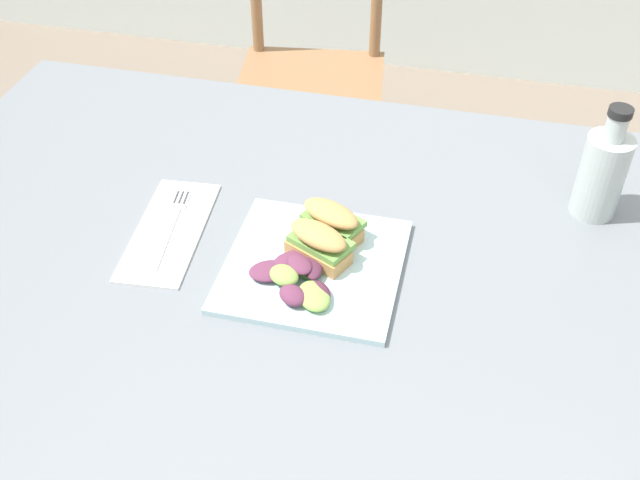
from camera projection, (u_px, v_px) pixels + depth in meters
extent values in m
cube|color=slate|center=(282.00, 277.00, 1.10)|extent=(1.31, 0.99, 0.03)
cube|color=#2D2D33|center=(94.00, 227.00, 1.76)|extent=(0.07, 0.07, 0.71)
cube|color=#2D2D33|center=(616.00, 312.00, 1.55)|extent=(0.07, 0.07, 0.71)
cylinder|color=#8E6642|center=(244.00, 184.00, 2.11)|extent=(0.03, 0.03, 0.43)
cylinder|color=#8E6642|center=(365.00, 192.00, 2.09)|extent=(0.03, 0.03, 0.43)
cylinder|color=#8E6642|center=(262.00, 119.00, 2.37)|extent=(0.03, 0.03, 0.43)
cylinder|color=#8E6642|center=(370.00, 125.00, 2.34)|extent=(0.03, 0.03, 0.43)
cube|color=#8E6642|center=(310.00, 86.00, 2.08)|extent=(0.45, 0.45, 0.02)
cube|color=silver|center=(314.00, 265.00, 1.09)|extent=(0.25, 0.25, 0.01)
cube|color=tan|center=(318.00, 252.00, 1.09)|extent=(0.10, 0.08, 0.02)
cube|color=#6B9E47|center=(321.00, 242.00, 1.08)|extent=(0.10, 0.08, 0.01)
ellipsoid|color=tan|center=(318.00, 235.00, 1.07)|extent=(0.10, 0.08, 0.02)
cube|color=tan|center=(331.00, 231.00, 1.12)|extent=(0.10, 0.08, 0.02)
cube|color=#6B9E47|center=(333.00, 220.00, 1.12)|extent=(0.10, 0.08, 0.01)
ellipsoid|color=tan|center=(331.00, 213.00, 1.10)|extent=(0.10, 0.08, 0.02)
ellipsoid|color=#3D7033|center=(309.00, 268.00, 1.07)|extent=(0.06, 0.06, 0.01)
ellipsoid|color=#602D47|center=(292.00, 260.00, 1.08)|extent=(0.07, 0.06, 0.01)
ellipsoid|color=#4C2338|center=(319.00, 292.00, 1.03)|extent=(0.05, 0.06, 0.02)
ellipsoid|color=#602D47|center=(270.00, 269.00, 1.07)|extent=(0.07, 0.06, 0.01)
ellipsoid|color=#4C2338|center=(313.00, 265.00, 1.06)|extent=(0.04, 0.06, 0.01)
ellipsoid|color=#602D47|center=(293.00, 295.00, 1.02)|extent=(0.05, 0.05, 0.02)
ellipsoid|color=#84A84C|center=(284.00, 275.00, 1.05)|extent=(0.06, 0.05, 0.02)
ellipsoid|color=#602D47|center=(300.00, 264.00, 1.06)|extent=(0.05, 0.05, 0.01)
ellipsoid|color=#84A84C|center=(314.00, 296.00, 1.02)|extent=(0.07, 0.07, 0.02)
cube|color=white|center=(169.00, 231.00, 1.15)|extent=(0.12, 0.25, 0.00)
cube|color=silver|center=(165.00, 239.00, 1.13)|extent=(0.03, 0.14, 0.00)
cube|color=silver|center=(180.00, 201.00, 1.20)|extent=(0.03, 0.05, 0.00)
cube|color=#38383D|center=(186.00, 197.00, 1.21)|extent=(0.01, 0.03, 0.00)
cube|color=#38383D|center=(181.00, 197.00, 1.21)|extent=(0.01, 0.03, 0.00)
cube|color=#38383D|center=(176.00, 197.00, 1.21)|extent=(0.01, 0.03, 0.00)
cylinder|color=#472819|center=(598.00, 187.00, 1.16)|extent=(0.06, 0.06, 0.09)
cylinder|color=#B2BCB7|center=(601.00, 176.00, 1.15)|extent=(0.07, 0.07, 0.14)
cylinder|color=#B2BCB7|center=(616.00, 127.00, 1.09)|extent=(0.03, 0.03, 0.04)
cylinder|color=black|center=(621.00, 112.00, 1.07)|extent=(0.04, 0.04, 0.01)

